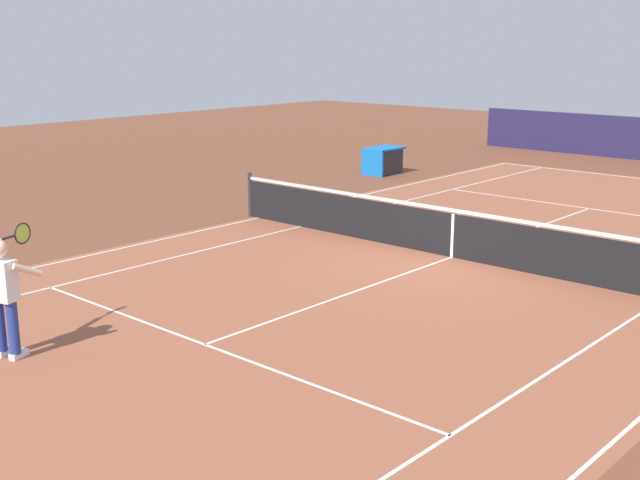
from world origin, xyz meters
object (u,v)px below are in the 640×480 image
(tennis_ball, at_px, (459,215))
(tennis_player_near, at_px, (4,292))
(equipment_cart_tarped, at_px, (383,160))
(tennis_net, at_px, (453,233))

(tennis_ball, bearing_deg, tennis_player_near, 1.63)
(equipment_cart_tarped, bearing_deg, tennis_ball, 53.81)
(tennis_net, bearing_deg, tennis_ball, -149.72)
(tennis_ball, height_order, equipment_cart_tarped, equipment_cart_tarped)
(tennis_net, xyz_separation_m, tennis_player_near, (8.46, -1.64, 0.44))
(tennis_player_near, distance_m, tennis_ball, 11.89)
(tennis_player_near, bearing_deg, tennis_net, 169.04)
(tennis_ball, relative_size, equipment_cart_tarped, 0.05)
(tennis_player_near, height_order, equipment_cart_tarped, tennis_player_near)
(tennis_player_near, distance_m, equipment_cart_tarped, 16.73)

